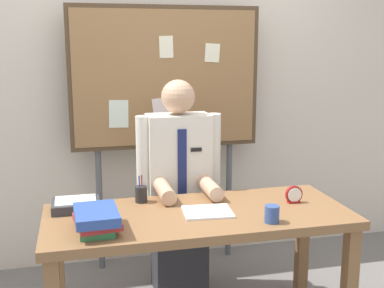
{
  "coord_description": "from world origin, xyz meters",
  "views": [
    {
      "loc": [
        -0.63,
        -2.44,
        1.64
      ],
      "look_at": [
        0.0,
        0.16,
        1.09
      ],
      "focal_mm": 45.43,
      "sensor_mm": 36.0,
      "label": 1
    }
  ],
  "objects_px": {
    "bulletin_board": "(166,82)",
    "coffee_mug": "(272,214)",
    "desk": "(199,229)",
    "pen_holder": "(141,194)",
    "open_notebook": "(208,212)",
    "paper_tray": "(76,205)",
    "person": "(179,196)",
    "book_stack": "(96,219)",
    "desk_clock": "(294,195)"
  },
  "relations": [
    {
      "from": "bulletin_board",
      "to": "coffee_mug",
      "type": "xyz_separation_m",
      "value": [
        0.33,
        -1.19,
        -0.59
      ]
    },
    {
      "from": "desk",
      "to": "bulletin_board",
      "type": "relative_size",
      "value": 0.88
    },
    {
      "from": "pen_holder",
      "to": "bulletin_board",
      "type": "bearing_deg",
      "value": 68.05
    },
    {
      "from": "bulletin_board",
      "to": "open_notebook",
      "type": "xyz_separation_m",
      "value": [
        0.04,
        -0.97,
        -0.63
      ]
    },
    {
      "from": "open_notebook",
      "to": "paper_tray",
      "type": "relative_size",
      "value": 1.01
    },
    {
      "from": "open_notebook",
      "to": "paper_tray",
      "type": "distance_m",
      "value": 0.73
    },
    {
      "from": "desk",
      "to": "paper_tray",
      "type": "distance_m",
      "value": 0.7
    },
    {
      "from": "pen_holder",
      "to": "paper_tray",
      "type": "bearing_deg",
      "value": -173.1
    },
    {
      "from": "open_notebook",
      "to": "pen_holder",
      "type": "relative_size",
      "value": 1.64
    },
    {
      "from": "person",
      "to": "pen_holder",
      "type": "relative_size",
      "value": 8.88
    },
    {
      "from": "book_stack",
      "to": "person",
      "type": "bearing_deg",
      "value": 50.38
    },
    {
      "from": "person",
      "to": "pen_holder",
      "type": "height_order",
      "value": "person"
    },
    {
      "from": "desk_clock",
      "to": "bulletin_board",
      "type": "bearing_deg",
      "value": 122.0
    },
    {
      "from": "desk",
      "to": "paper_tray",
      "type": "relative_size",
      "value": 6.41
    },
    {
      "from": "book_stack",
      "to": "open_notebook",
      "type": "relative_size",
      "value": 1.18
    },
    {
      "from": "person",
      "to": "coffee_mug",
      "type": "distance_m",
      "value": 0.84
    },
    {
      "from": "desk_clock",
      "to": "pen_holder",
      "type": "bearing_deg",
      "value": 165.6
    },
    {
      "from": "pen_holder",
      "to": "paper_tray",
      "type": "relative_size",
      "value": 0.62
    },
    {
      "from": "person",
      "to": "desk",
      "type": "bearing_deg",
      "value": -90.0
    },
    {
      "from": "coffee_mug",
      "to": "pen_holder",
      "type": "relative_size",
      "value": 0.56
    },
    {
      "from": "coffee_mug",
      "to": "pen_holder",
      "type": "distance_m",
      "value": 0.78
    },
    {
      "from": "bulletin_board",
      "to": "pen_holder",
      "type": "height_order",
      "value": "bulletin_board"
    },
    {
      "from": "person",
      "to": "paper_tray",
      "type": "height_order",
      "value": "person"
    },
    {
      "from": "person",
      "to": "open_notebook",
      "type": "relative_size",
      "value": 5.42
    },
    {
      "from": "person",
      "to": "bulletin_board",
      "type": "height_order",
      "value": "bulletin_board"
    },
    {
      "from": "bulletin_board",
      "to": "coffee_mug",
      "type": "relative_size",
      "value": 21.05
    },
    {
      "from": "paper_tray",
      "to": "desk",
      "type": "bearing_deg",
      "value": -17.42
    },
    {
      "from": "paper_tray",
      "to": "open_notebook",
      "type": "bearing_deg",
      "value": -17.88
    },
    {
      "from": "person",
      "to": "pen_holder",
      "type": "bearing_deg",
      "value": -135.9
    },
    {
      "from": "book_stack",
      "to": "bulletin_board",
      "type": "bearing_deg",
      "value": 63.17
    },
    {
      "from": "coffee_mug",
      "to": "paper_tray",
      "type": "relative_size",
      "value": 0.35
    },
    {
      "from": "desk",
      "to": "paper_tray",
      "type": "xyz_separation_m",
      "value": [
        -0.65,
        0.21,
        0.12
      ]
    },
    {
      "from": "desk_clock",
      "to": "desk",
      "type": "bearing_deg",
      "value": -177.06
    },
    {
      "from": "bulletin_board",
      "to": "desk_clock",
      "type": "bearing_deg",
      "value": -58.0
    },
    {
      "from": "desk",
      "to": "coffee_mug",
      "type": "relative_size",
      "value": 18.46
    },
    {
      "from": "desk_clock",
      "to": "paper_tray",
      "type": "height_order",
      "value": "desk_clock"
    },
    {
      "from": "book_stack",
      "to": "paper_tray",
      "type": "xyz_separation_m",
      "value": [
        -0.1,
        0.35,
        -0.03
      ]
    },
    {
      "from": "person",
      "to": "bulletin_board",
      "type": "distance_m",
      "value": 0.83
    },
    {
      "from": "desk_clock",
      "to": "coffee_mug",
      "type": "relative_size",
      "value": 1.12
    },
    {
      "from": "pen_holder",
      "to": "paper_tray",
      "type": "xyz_separation_m",
      "value": [
        -0.37,
        -0.04,
        -0.02
      ]
    },
    {
      "from": "coffee_mug",
      "to": "paper_tray",
      "type": "xyz_separation_m",
      "value": [
        -0.98,
        0.44,
        -0.02
      ]
    },
    {
      "from": "person",
      "to": "paper_tray",
      "type": "distance_m",
      "value": 0.73
    },
    {
      "from": "open_notebook",
      "to": "paper_tray",
      "type": "xyz_separation_m",
      "value": [
        -0.7,
        0.23,
        0.02
      ]
    },
    {
      "from": "open_notebook",
      "to": "paper_tray",
      "type": "height_order",
      "value": "paper_tray"
    },
    {
      "from": "book_stack",
      "to": "desk",
      "type": "bearing_deg",
      "value": 14.87
    },
    {
      "from": "desk",
      "to": "open_notebook",
      "type": "bearing_deg",
      "value": -24.59
    },
    {
      "from": "desk_clock",
      "to": "pen_holder",
      "type": "relative_size",
      "value": 0.63
    },
    {
      "from": "coffee_mug",
      "to": "desk",
      "type": "bearing_deg",
      "value": 144.37
    },
    {
      "from": "bulletin_board",
      "to": "desk",
      "type": "bearing_deg",
      "value": -89.99
    },
    {
      "from": "desk",
      "to": "bulletin_board",
      "type": "height_order",
      "value": "bulletin_board"
    }
  ]
}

